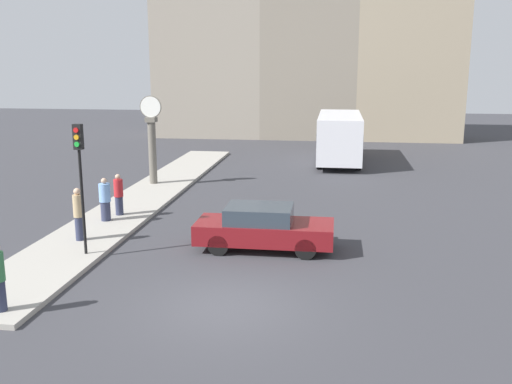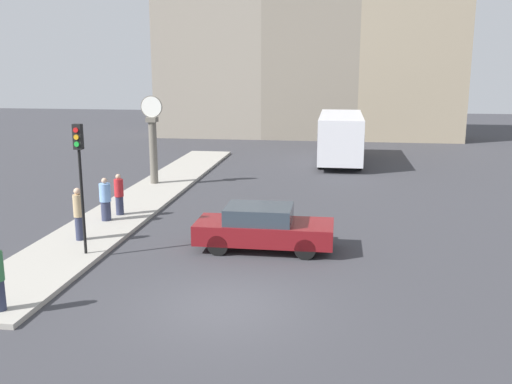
{
  "view_description": "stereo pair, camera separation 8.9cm",
  "coord_description": "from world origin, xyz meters",
  "px_view_note": "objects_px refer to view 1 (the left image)",
  "views": [
    {
      "loc": [
        2.6,
        -13.0,
        5.89
      ],
      "look_at": [
        -0.09,
        6.15,
        1.55
      ],
      "focal_mm": 40.0,
      "sensor_mm": 36.0,
      "label": 1
    },
    {
      "loc": [
        2.68,
        -12.99,
        5.89
      ],
      "look_at": [
        -0.09,
        6.15,
        1.55
      ],
      "focal_mm": 40.0,
      "sensor_mm": 36.0,
      "label": 2
    }
  ],
  "objects_px": {
    "pedestrian_tan_coat": "(79,214)",
    "pedestrian_blue_stripe": "(105,200)",
    "sedan_car": "(263,228)",
    "street_clock": "(152,142)",
    "traffic_light_near": "(80,162)",
    "bus_distant": "(339,135)",
    "pedestrian_red_top": "(119,195)"
  },
  "relations": [
    {
      "from": "pedestrian_red_top",
      "to": "pedestrian_tan_coat",
      "type": "bearing_deg",
      "value": -91.57
    },
    {
      "from": "pedestrian_tan_coat",
      "to": "pedestrian_red_top",
      "type": "bearing_deg",
      "value": 88.43
    },
    {
      "from": "sedan_car",
      "to": "street_clock",
      "type": "xyz_separation_m",
      "value": [
        -6.63,
        9.05,
        1.45
      ]
    },
    {
      "from": "street_clock",
      "to": "pedestrian_blue_stripe",
      "type": "bearing_deg",
      "value": -86.82
    },
    {
      "from": "sedan_car",
      "to": "pedestrian_red_top",
      "type": "bearing_deg",
      "value": 153.46
    },
    {
      "from": "traffic_light_near",
      "to": "pedestrian_tan_coat",
      "type": "xyz_separation_m",
      "value": [
        -0.79,
        1.3,
        -1.97
      ]
    },
    {
      "from": "pedestrian_blue_stripe",
      "to": "pedestrian_tan_coat",
      "type": "bearing_deg",
      "value": -87.61
    },
    {
      "from": "street_clock",
      "to": "traffic_light_near",
      "type": "bearing_deg",
      "value": -83.19
    },
    {
      "from": "sedan_car",
      "to": "pedestrian_tan_coat",
      "type": "height_order",
      "value": "pedestrian_tan_coat"
    },
    {
      "from": "sedan_car",
      "to": "pedestrian_red_top",
      "type": "relative_size",
      "value": 2.75
    },
    {
      "from": "pedestrian_blue_stripe",
      "to": "pedestrian_red_top",
      "type": "distance_m",
      "value": 0.9
    },
    {
      "from": "sedan_car",
      "to": "traffic_light_near",
      "type": "relative_size",
      "value": 1.1
    },
    {
      "from": "street_clock",
      "to": "pedestrian_red_top",
      "type": "height_order",
      "value": "street_clock"
    },
    {
      "from": "sedan_car",
      "to": "pedestrian_red_top",
      "type": "height_order",
      "value": "pedestrian_red_top"
    },
    {
      "from": "pedestrian_tan_coat",
      "to": "pedestrian_blue_stripe",
      "type": "relative_size",
      "value": 1.09
    },
    {
      "from": "pedestrian_tan_coat",
      "to": "pedestrian_blue_stripe",
      "type": "bearing_deg",
      "value": 92.39
    },
    {
      "from": "bus_distant",
      "to": "street_clock",
      "type": "height_order",
      "value": "street_clock"
    },
    {
      "from": "bus_distant",
      "to": "pedestrian_blue_stripe",
      "type": "distance_m",
      "value": 17.56
    },
    {
      "from": "sedan_car",
      "to": "pedestrian_tan_coat",
      "type": "distance_m",
      "value": 6.15
    },
    {
      "from": "traffic_light_near",
      "to": "street_clock",
      "type": "relative_size",
      "value": 0.94
    },
    {
      "from": "bus_distant",
      "to": "traffic_light_near",
      "type": "height_order",
      "value": "traffic_light_near"
    },
    {
      "from": "street_clock",
      "to": "pedestrian_tan_coat",
      "type": "distance_m",
      "value": 9.44
    },
    {
      "from": "traffic_light_near",
      "to": "street_clock",
      "type": "height_order",
      "value": "street_clock"
    },
    {
      "from": "bus_distant",
      "to": "pedestrian_red_top",
      "type": "xyz_separation_m",
      "value": [
        -8.51,
        -14.36,
        -0.72
      ]
    },
    {
      "from": "pedestrian_tan_coat",
      "to": "pedestrian_red_top",
      "type": "distance_m",
      "value": 3.33
    },
    {
      "from": "traffic_light_near",
      "to": "bus_distant",
      "type": "bearing_deg",
      "value": 67.65
    },
    {
      "from": "traffic_light_near",
      "to": "pedestrian_tan_coat",
      "type": "height_order",
      "value": "traffic_light_near"
    },
    {
      "from": "pedestrian_tan_coat",
      "to": "pedestrian_red_top",
      "type": "xyz_separation_m",
      "value": [
        0.09,
        3.33,
        -0.1
      ]
    },
    {
      "from": "sedan_car",
      "to": "pedestrian_blue_stripe",
      "type": "relative_size",
      "value": 2.72
    },
    {
      "from": "traffic_light_near",
      "to": "pedestrian_red_top",
      "type": "height_order",
      "value": "traffic_light_near"
    },
    {
      "from": "pedestrian_blue_stripe",
      "to": "street_clock",
      "type": "bearing_deg",
      "value": 93.18
    },
    {
      "from": "bus_distant",
      "to": "pedestrian_tan_coat",
      "type": "relative_size",
      "value": 4.5
    }
  ]
}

